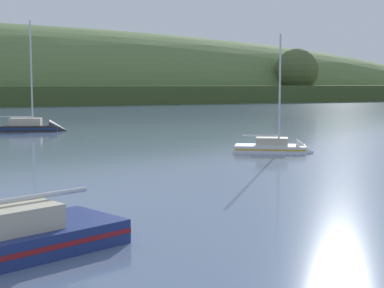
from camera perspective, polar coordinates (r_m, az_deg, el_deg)
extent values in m
sphere|color=#4C5B33|center=(190.89, 10.15, 7.09)|extent=(13.83, 13.83, 13.83)
cube|color=navy|center=(19.48, -17.50, -9.96)|extent=(7.94, 5.06, 1.36)
cube|color=maroon|center=(19.40, -17.52, -9.08)|extent=(7.94, 5.09, 0.16)
cube|color=#BCB299|center=(19.14, -18.09, -6.97)|extent=(3.77, 2.97, 0.78)
cylinder|color=silver|center=(19.59, -15.02, -4.97)|extent=(3.75, 1.25, 0.17)
cube|color=#232328|center=(68.35, -16.01, 1.24)|extent=(7.97, 5.25, 1.20)
cone|color=#232328|center=(67.83, -12.86, 1.29)|extent=(2.68, 3.00, 2.47)
cube|color=navy|center=(68.32, -16.02, 1.50)|extent=(7.98, 5.27, 0.13)
cube|color=#BCB299|center=(68.24, -15.88, 2.09)|extent=(3.81, 2.91, 0.82)
cylinder|color=silver|center=(68.00, -15.37, 6.66)|extent=(0.18, 0.18, 11.66)
cylinder|color=silver|center=(68.42, -16.91, 2.54)|extent=(3.73, 1.64, 0.14)
cube|color=white|center=(45.90, 7.60, -0.72)|extent=(5.63, 4.92, 0.99)
cone|color=white|center=(46.00, 10.98, -0.77)|extent=(2.30, 2.45, 2.05)
cube|color=gold|center=(45.88, 7.60, -0.44)|extent=(5.65, 4.94, 0.12)
cube|color=#BCB299|center=(45.82, 7.78, 0.25)|extent=(2.82, 2.61, 0.59)
cylinder|color=silver|center=(45.61, 8.54, 5.22)|extent=(0.15, 0.15, 8.54)
cylinder|color=silver|center=(45.78, 6.69, 0.82)|extent=(2.37, 1.77, 0.12)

